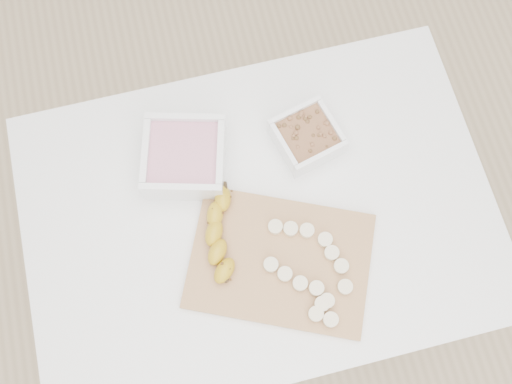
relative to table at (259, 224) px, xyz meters
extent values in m
plane|color=#C6AD89|center=(0.00, 0.00, -0.65)|extent=(3.50, 3.50, 0.00)
cube|color=white|center=(0.00, 0.00, 0.08)|extent=(1.00, 0.70, 0.04)
cylinder|color=white|center=(0.44, -0.29, -0.30)|extent=(0.05, 0.05, 0.71)
cylinder|color=white|center=(-0.44, 0.29, -0.30)|extent=(0.05, 0.05, 0.71)
cylinder|color=white|center=(0.44, 0.29, -0.30)|extent=(0.05, 0.05, 0.71)
cube|color=white|center=(-0.13, 0.15, 0.14)|extent=(0.21, 0.21, 0.08)
cube|color=#C97E96|center=(-0.13, 0.15, 0.14)|extent=(0.17, 0.17, 0.05)
cube|color=white|center=(0.14, 0.13, 0.13)|extent=(0.15, 0.15, 0.06)
cube|color=brown|center=(0.14, 0.13, 0.13)|extent=(0.13, 0.13, 0.03)
cube|color=tan|center=(0.02, -0.11, 0.10)|extent=(0.44, 0.39, 0.01)
cylinder|color=beige|center=(0.02, -0.04, 0.12)|extent=(0.03, 0.03, 0.01)
cylinder|color=beige|center=(0.05, -0.05, 0.12)|extent=(0.03, 0.03, 0.01)
cylinder|color=beige|center=(0.08, -0.07, 0.12)|extent=(0.03, 0.03, 0.01)
cylinder|color=beige|center=(0.12, -0.09, 0.12)|extent=(0.03, 0.03, 0.01)
cylinder|color=beige|center=(0.12, -0.12, 0.12)|extent=(0.03, 0.03, 0.01)
cylinder|color=beige|center=(0.13, -0.15, 0.12)|extent=(0.03, 0.03, 0.01)
cylinder|color=beige|center=(0.13, -0.20, 0.12)|extent=(0.03, 0.03, 0.01)
cylinder|color=beige|center=(-0.01, -0.12, 0.12)|extent=(0.03, 0.03, 0.01)
cylinder|color=beige|center=(0.02, -0.14, 0.12)|extent=(0.03, 0.03, 0.01)
cylinder|color=beige|center=(0.04, -0.17, 0.12)|extent=(0.03, 0.03, 0.01)
cylinder|color=beige|center=(0.07, -0.19, 0.12)|extent=(0.03, 0.03, 0.01)
cylinder|color=beige|center=(0.08, -0.21, 0.12)|extent=(0.03, 0.03, 0.01)
cylinder|color=beige|center=(0.08, -0.25, 0.12)|extent=(0.03, 0.03, 0.01)
cylinder|color=beige|center=(0.06, -0.23, 0.12)|extent=(0.03, 0.03, 0.01)
cylinder|color=beige|center=(0.07, -0.22, 0.12)|extent=(0.03, 0.03, 0.01)
camera|label=1|loc=(-0.08, -0.30, 1.27)|focal=40.00mm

